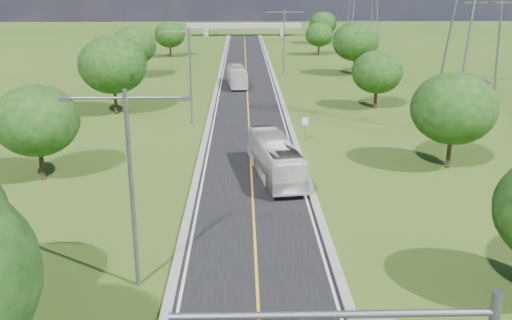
# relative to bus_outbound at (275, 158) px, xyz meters

# --- Properties ---
(ground) EXTENTS (260.00, 260.00, 0.00)m
(ground) POSITION_rel_bus_outbound_xyz_m (-1.80, 31.90, -1.56)
(ground) COLOR #2E4D15
(ground) RESTS_ON ground
(road) EXTENTS (8.00, 150.00, 0.06)m
(road) POSITION_rel_bus_outbound_xyz_m (-1.80, 37.90, -1.53)
(road) COLOR black
(road) RESTS_ON ground
(curb_left) EXTENTS (0.50, 150.00, 0.22)m
(curb_left) POSITION_rel_bus_outbound_xyz_m (-6.05, 37.90, -1.45)
(curb_left) COLOR gray
(curb_left) RESTS_ON ground
(curb_right) EXTENTS (0.50, 150.00, 0.22)m
(curb_right) POSITION_rel_bus_outbound_xyz_m (2.45, 37.90, -1.45)
(curb_right) COLOR gray
(curb_right) RESTS_ON ground
(speed_limit_sign) EXTENTS (0.55, 0.09, 2.40)m
(speed_limit_sign) POSITION_rel_bus_outbound_xyz_m (3.40, 9.88, 0.04)
(speed_limit_sign) COLOR slate
(speed_limit_sign) RESTS_ON ground
(overpass) EXTENTS (30.00, 3.00, 3.20)m
(overpass) POSITION_rel_bus_outbound_xyz_m (-1.80, 111.90, 0.85)
(overpass) COLOR gray
(overpass) RESTS_ON ground
(streetlight_near_left) EXTENTS (5.90, 0.25, 10.00)m
(streetlight_near_left) POSITION_rel_bus_outbound_xyz_m (-7.80, -16.10, 4.38)
(streetlight_near_left) COLOR slate
(streetlight_near_left) RESTS_ON ground
(streetlight_mid_left) EXTENTS (5.90, 0.25, 10.00)m
(streetlight_mid_left) POSITION_rel_bus_outbound_xyz_m (-7.80, 16.90, 4.38)
(streetlight_mid_left) COLOR slate
(streetlight_mid_left) RESTS_ON ground
(streetlight_far_right) EXTENTS (5.90, 0.25, 10.00)m
(streetlight_far_right) POSITION_rel_bus_outbound_xyz_m (4.20, 49.90, 4.38)
(streetlight_far_right) COLOR slate
(streetlight_far_right) RESTS_ON ground
(tree_lb) EXTENTS (6.30, 6.30, 7.33)m
(tree_lb) POSITION_rel_bus_outbound_xyz_m (-17.80, -0.10, 3.08)
(tree_lb) COLOR black
(tree_lb) RESTS_ON ground
(tree_lc) EXTENTS (7.56, 7.56, 8.79)m
(tree_lc) POSITION_rel_bus_outbound_xyz_m (-16.80, 21.90, 4.01)
(tree_lc) COLOR black
(tree_lc) RESTS_ON ground
(tree_ld) EXTENTS (6.72, 6.72, 7.82)m
(tree_ld) POSITION_rel_bus_outbound_xyz_m (-18.80, 45.90, 3.39)
(tree_ld) COLOR black
(tree_ld) RESTS_ON ground
(tree_le) EXTENTS (5.88, 5.88, 6.84)m
(tree_le) POSITION_rel_bus_outbound_xyz_m (-16.30, 69.90, 2.77)
(tree_le) COLOR black
(tree_le) RESTS_ON ground
(tree_rb) EXTENTS (6.72, 6.72, 7.82)m
(tree_rb) POSITION_rel_bus_outbound_xyz_m (14.20, 1.90, 3.39)
(tree_rb) COLOR black
(tree_rb) RESTS_ON ground
(tree_rc) EXTENTS (5.88, 5.88, 6.84)m
(tree_rc) POSITION_rel_bus_outbound_xyz_m (13.20, 23.90, 2.77)
(tree_rc) COLOR black
(tree_rc) RESTS_ON ground
(tree_rd) EXTENTS (7.14, 7.14, 8.30)m
(tree_rd) POSITION_rel_bus_outbound_xyz_m (15.20, 47.90, 3.70)
(tree_rd) COLOR black
(tree_rd) RESTS_ON ground
(tree_re) EXTENTS (5.46, 5.46, 6.35)m
(tree_re) POSITION_rel_bus_outbound_xyz_m (12.70, 71.90, 2.46)
(tree_re) COLOR black
(tree_re) RESTS_ON ground
(tree_rf) EXTENTS (6.30, 6.30, 7.33)m
(tree_rf) POSITION_rel_bus_outbound_xyz_m (16.20, 91.90, 3.08)
(tree_rf) COLOR black
(tree_rf) RESTS_ON ground
(bus_outbound) EXTENTS (4.17, 11.06, 3.01)m
(bus_outbound) POSITION_rel_bus_outbound_xyz_m (0.00, 0.00, 0.00)
(bus_outbound) COLOR silver
(bus_outbound) RESTS_ON road
(bus_inbound) EXTENTS (3.08, 9.83, 2.69)m
(bus_inbound) POSITION_rel_bus_outbound_xyz_m (-3.20, 38.74, -0.16)
(bus_inbound) COLOR white
(bus_inbound) RESTS_ON road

